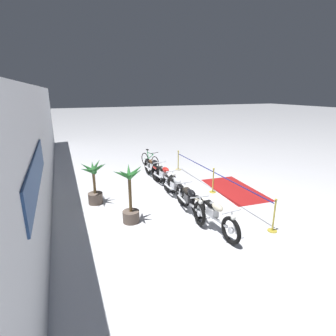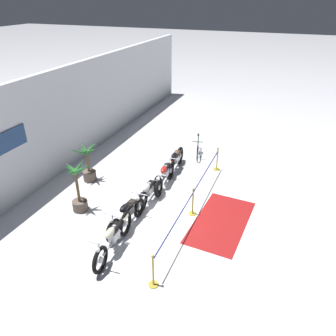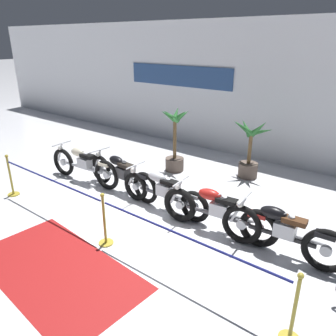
{
  "view_description": "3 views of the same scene",
  "coord_description": "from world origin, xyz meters",
  "px_view_note": "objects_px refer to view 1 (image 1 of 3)",
  "views": [
    {
      "loc": [
        -8.73,
        4.4,
        4.04
      ],
      "look_at": [
        0.88,
        0.48,
        0.97
      ],
      "focal_mm": 28.0,
      "sensor_mm": 36.0,
      "label": 1
    },
    {
      "loc": [
        -9.02,
        -3.73,
        6.82
      ],
      "look_at": [
        1.38,
        0.34,
        0.8
      ],
      "focal_mm": 35.0,
      "sensor_mm": 36.0,
      "label": 2
    },
    {
      "loc": [
        4.08,
        -4.54,
        3.6
      ],
      "look_at": [
        -0.4,
        1.2,
        0.72
      ],
      "focal_mm": 35.0,
      "sensor_mm": 36.0,
      "label": 3
    }
  ],
  "objects_px": {
    "stanchion_mid_right": "(178,163)",
    "stanchion_far_left": "(231,186)",
    "motorcycle_black_4": "(154,168)",
    "floor_banner": "(234,189)",
    "motorcycle_cream_0": "(213,215)",
    "potted_palm_left_of_row": "(94,183)",
    "motorcycle_silver_2": "(175,187)",
    "potted_palm_right_of_row": "(130,198)",
    "motorcycle_black_1": "(189,200)",
    "stanchion_mid_left": "(213,184)",
    "motorcycle_red_3": "(164,176)",
    "bicycle": "(150,160)"
  },
  "relations": [
    {
      "from": "motorcycle_silver_2",
      "to": "potted_palm_right_of_row",
      "type": "height_order",
      "value": "potted_palm_right_of_row"
    },
    {
      "from": "motorcycle_cream_0",
      "to": "motorcycle_black_1",
      "type": "xyz_separation_m",
      "value": [
        1.25,
        0.17,
        -0.0
      ]
    },
    {
      "from": "motorcycle_cream_0",
      "to": "motorcycle_red_3",
      "type": "bearing_deg",
      "value": -0.01
    },
    {
      "from": "floor_banner",
      "to": "motorcycle_silver_2",
      "type": "bearing_deg",
      "value": 91.71
    },
    {
      "from": "stanchion_far_left",
      "to": "stanchion_mid_right",
      "type": "height_order",
      "value": "same"
    },
    {
      "from": "motorcycle_silver_2",
      "to": "potted_palm_right_of_row",
      "type": "xyz_separation_m",
      "value": [
        -1.23,
        2.08,
        0.36
      ]
    },
    {
      "from": "stanchion_mid_left",
      "to": "floor_banner",
      "type": "distance_m",
      "value": 1.1
    },
    {
      "from": "motorcycle_black_4",
      "to": "stanchion_mid_right",
      "type": "xyz_separation_m",
      "value": [
        0.76,
        -1.64,
        -0.13
      ]
    },
    {
      "from": "stanchion_far_left",
      "to": "floor_banner",
      "type": "relative_size",
      "value": 2.18
    },
    {
      "from": "motorcycle_red_3",
      "to": "motorcycle_black_4",
      "type": "xyz_separation_m",
      "value": [
        1.26,
        0.03,
        0.02
      ]
    },
    {
      "from": "stanchion_mid_left",
      "to": "stanchion_far_left",
      "type": "bearing_deg",
      "value": -180.0
    },
    {
      "from": "motorcycle_black_4",
      "to": "stanchion_far_left",
      "type": "relative_size",
      "value": 0.32
    },
    {
      "from": "floor_banner",
      "to": "stanchion_mid_left",
      "type": "bearing_deg",
      "value": 89.73
    },
    {
      "from": "stanchion_far_left",
      "to": "motorcycle_red_3",
      "type": "bearing_deg",
      "value": 31.33
    },
    {
      "from": "stanchion_far_left",
      "to": "floor_banner",
      "type": "xyz_separation_m",
      "value": [
        1.12,
        -1.03,
        -0.69
      ]
    },
    {
      "from": "motorcycle_silver_2",
      "to": "potted_palm_left_of_row",
      "type": "distance_m",
      "value": 3.04
    },
    {
      "from": "stanchion_mid_right",
      "to": "motorcycle_black_4",
      "type": "bearing_deg",
      "value": 115.06
    },
    {
      "from": "stanchion_mid_right",
      "to": "stanchion_far_left",
      "type": "bearing_deg",
      "value": -180.0
    },
    {
      "from": "motorcycle_cream_0",
      "to": "stanchion_mid_left",
      "type": "relative_size",
      "value": 2.32
    },
    {
      "from": "motorcycle_black_1",
      "to": "stanchion_mid_right",
      "type": "distance_m",
      "value": 5.15
    },
    {
      "from": "motorcycle_silver_2",
      "to": "stanchion_mid_left",
      "type": "distance_m",
      "value": 1.69
    },
    {
      "from": "motorcycle_black_4",
      "to": "bicycle",
      "type": "relative_size",
      "value": 1.34
    },
    {
      "from": "motorcycle_cream_0",
      "to": "floor_banner",
      "type": "height_order",
      "value": "motorcycle_cream_0"
    },
    {
      "from": "motorcycle_black_4",
      "to": "floor_banner",
      "type": "height_order",
      "value": "motorcycle_black_4"
    },
    {
      "from": "motorcycle_cream_0",
      "to": "potted_palm_left_of_row",
      "type": "height_order",
      "value": "potted_palm_left_of_row"
    },
    {
      "from": "motorcycle_black_1",
      "to": "floor_banner",
      "type": "height_order",
      "value": "motorcycle_black_1"
    },
    {
      "from": "motorcycle_red_3",
      "to": "stanchion_mid_left",
      "type": "bearing_deg",
      "value": -131.89
    },
    {
      "from": "motorcycle_black_1",
      "to": "motorcycle_silver_2",
      "type": "xyz_separation_m",
      "value": [
        1.4,
        -0.09,
        -0.03
      ]
    },
    {
      "from": "stanchion_mid_left",
      "to": "motorcycle_cream_0",
      "type": "bearing_deg",
      "value": 148.46
    },
    {
      "from": "floor_banner",
      "to": "motorcycle_red_3",
      "type": "bearing_deg",
      "value": 64.1
    },
    {
      "from": "stanchion_far_left",
      "to": "stanchion_mid_right",
      "type": "relative_size",
      "value": 6.55
    },
    {
      "from": "motorcycle_black_1",
      "to": "stanchion_mid_right",
      "type": "height_order",
      "value": "stanchion_mid_right"
    },
    {
      "from": "motorcycle_red_3",
      "to": "stanchion_mid_right",
      "type": "relative_size",
      "value": 2.31
    },
    {
      "from": "motorcycle_black_4",
      "to": "bicycle",
      "type": "bearing_deg",
      "value": -12.96
    },
    {
      "from": "potted_palm_left_of_row",
      "to": "stanchion_mid_right",
      "type": "height_order",
      "value": "potted_palm_left_of_row"
    },
    {
      "from": "motorcycle_silver_2",
      "to": "potted_palm_left_of_row",
      "type": "relative_size",
      "value": 1.4
    },
    {
      "from": "motorcycle_cream_0",
      "to": "floor_banner",
      "type": "relative_size",
      "value": 0.77
    },
    {
      "from": "motorcycle_silver_2",
      "to": "motorcycle_red_3",
      "type": "bearing_deg",
      "value": -3.28
    },
    {
      "from": "stanchion_far_left",
      "to": "floor_banner",
      "type": "distance_m",
      "value": 1.67
    },
    {
      "from": "motorcycle_cream_0",
      "to": "stanchion_far_left",
      "type": "bearing_deg",
      "value": -48.53
    },
    {
      "from": "bicycle",
      "to": "motorcycle_black_1",
      "type": "bearing_deg",
      "value": 174.49
    },
    {
      "from": "motorcycle_black_4",
      "to": "stanchion_mid_left",
      "type": "relative_size",
      "value": 2.13
    },
    {
      "from": "stanchion_mid_right",
      "to": "motorcycle_red_3",
      "type": "bearing_deg",
      "value": 141.6
    },
    {
      "from": "motorcycle_black_4",
      "to": "floor_banner",
      "type": "relative_size",
      "value": 0.71
    },
    {
      "from": "motorcycle_black_1",
      "to": "stanchion_far_left",
      "type": "xyz_separation_m",
      "value": [
        0.17,
        -1.78,
        0.21
      ]
    },
    {
      "from": "motorcycle_black_1",
      "to": "motorcycle_black_4",
      "type": "relative_size",
      "value": 1.1
    },
    {
      "from": "motorcycle_black_4",
      "to": "stanchion_mid_right",
      "type": "relative_size",
      "value": 2.13
    },
    {
      "from": "floor_banner",
      "to": "motorcycle_cream_0",
      "type": "bearing_deg",
      "value": 137.85
    },
    {
      "from": "motorcycle_black_1",
      "to": "stanchion_mid_left",
      "type": "xyz_separation_m",
      "value": [
        1.37,
        -1.78,
        -0.13
      ]
    },
    {
      "from": "motorcycle_black_1",
      "to": "stanchion_far_left",
      "type": "bearing_deg",
      "value": -84.54
    }
  ]
}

